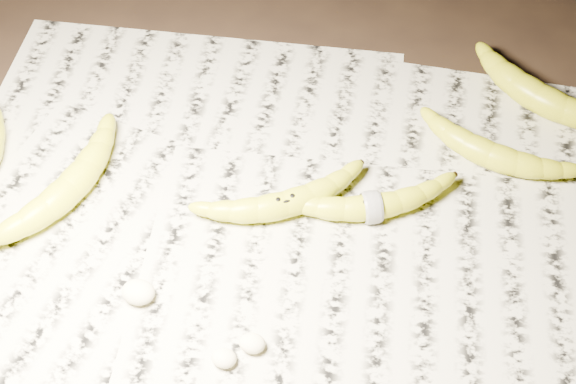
% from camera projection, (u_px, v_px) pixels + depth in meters
% --- Properties ---
extents(ground, '(3.00, 3.00, 0.00)m').
position_uv_depth(ground, '(281.00, 244.00, 0.95)').
color(ground, black).
rests_on(ground, ground).
extents(newspaper_patch, '(0.90, 0.70, 0.01)m').
position_uv_depth(newspaper_patch, '(266.00, 214.00, 0.97)').
color(newspaper_patch, '#BBB8A0').
rests_on(newspaper_patch, ground).
extents(banana_left_b, '(0.12, 0.21, 0.04)m').
position_uv_depth(banana_left_b, '(68.00, 187.00, 0.96)').
color(banana_left_b, yellow).
rests_on(banana_left_b, newspaper_patch).
extents(banana_center, '(0.19, 0.15, 0.03)m').
position_uv_depth(banana_center, '(285.00, 202.00, 0.95)').
color(banana_center, yellow).
rests_on(banana_center, newspaper_patch).
extents(banana_taped, '(0.20, 0.13, 0.03)m').
position_uv_depth(banana_taped, '(372.00, 205.00, 0.95)').
color(banana_taped, yellow).
rests_on(banana_taped, newspaper_patch).
extents(banana_upper_a, '(0.19, 0.10, 0.04)m').
position_uv_depth(banana_upper_a, '(491.00, 153.00, 1.00)').
color(banana_upper_a, yellow).
rests_on(banana_upper_a, newspaper_patch).
extents(banana_upper_b, '(0.21, 0.15, 0.04)m').
position_uv_depth(banana_upper_b, '(540.00, 96.00, 1.06)').
color(banana_upper_b, yellow).
rests_on(banana_upper_b, newspaper_patch).
extents(measuring_tape, '(0.02, 0.04, 0.04)m').
position_uv_depth(measuring_tape, '(372.00, 205.00, 0.95)').
color(measuring_tape, white).
rests_on(measuring_tape, newspaper_patch).
extents(flesh_chunk_a, '(0.04, 0.03, 0.02)m').
position_uv_depth(flesh_chunk_a, '(138.00, 290.00, 0.88)').
color(flesh_chunk_a, '#F4EABD').
rests_on(flesh_chunk_a, newspaper_patch).
extents(flesh_chunk_b, '(0.03, 0.02, 0.02)m').
position_uv_depth(flesh_chunk_b, '(224.00, 356.00, 0.84)').
color(flesh_chunk_b, '#F4EABD').
rests_on(flesh_chunk_b, newspaper_patch).
extents(flesh_chunk_c, '(0.03, 0.02, 0.02)m').
position_uv_depth(flesh_chunk_c, '(252.00, 342.00, 0.85)').
color(flesh_chunk_c, '#F4EABD').
rests_on(flesh_chunk_c, newspaper_patch).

